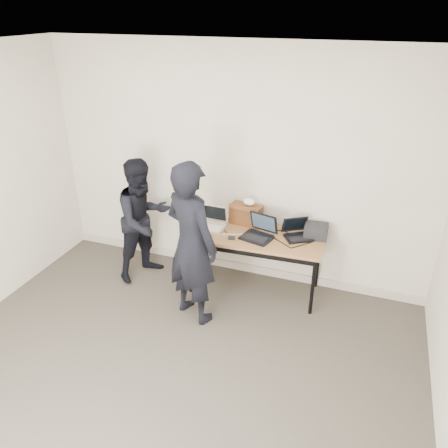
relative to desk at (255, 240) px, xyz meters
The scene contains 13 objects.
room 2.04m from the desk, 100.97° to the right, with size 4.60×4.60×2.80m.
desk is the anchor object (origin of this frame).
laptop_beige 0.53m from the desk, behind, with size 0.30×0.30×0.24m.
laptop_center 0.13m from the desk, 20.75° to the right, with size 0.39×0.38×0.25m.
laptop_right 0.46m from the desk, 15.49° to the left, with size 0.38×0.38×0.21m.
leather_satchel 0.35m from the desk, 128.48° to the left, with size 0.38×0.22×0.25m.
tissue 0.44m from the desk, 123.00° to the left, with size 0.13×0.10×0.08m, color white.
equipment_box 0.67m from the desk, 16.96° to the left, with size 0.25×0.21×0.14m, color black.
power_brick 0.29m from the desk, 142.69° to the right, with size 0.07×0.05×0.03m, color black.
cables 0.08m from the desk, ahead, with size 1.15×0.41×0.01m.
person_typist 0.83m from the desk, 126.44° to the right, with size 0.63×0.42×1.73m, color black.
person_observer 1.34m from the desk, behind, with size 0.72×0.56×1.48m, color black.
baseboard 0.79m from the desk, 136.60° to the left, with size 4.50×0.03×0.10m, color #B4A895.
Camera 1 is at (1.47, -2.21, 3.01)m, focal length 35.00 mm.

